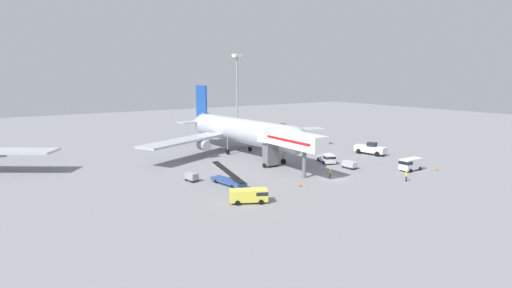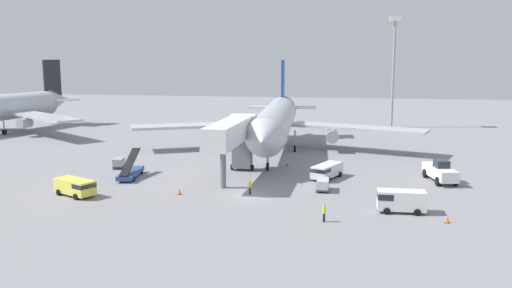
{
  "view_description": "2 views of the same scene",
  "coord_description": "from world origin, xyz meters",
  "views": [
    {
      "loc": [
        -49.52,
        -48.93,
        17.42
      ],
      "look_at": [
        -3.59,
        18.49,
        3.76
      ],
      "focal_mm": 28.88,
      "sensor_mm": 36.0,
      "label": 1
    },
    {
      "loc": [
        10.44,
        -57.13,
        15.4
      ],
      "look_at": [
        -2.58,
        18.92,
        2.83
      ],
      "focal_mm": 37.46,
      "sensor_mm": 36.0,
      "label": 2
    }
  ],
  "objects": [
    {
      "name": "pushback_tug",
      "position": [
        22.13,
        11.03,
        1.28
      ],
      "size": [
        3.55,
        7.34,
        2.78
      ],
      "color": "white",
      "rests_on": "ground"
    },
    {
      "name": "service_van_far_right",
      "position": [
        -19.35,
        -3.12,
        1.09
      ],
      "size": [
        5.57,
        4.2,
        1.89
      ],
      "color": "#E5DB4C",
      "rests_on": "ground"
    },
    {
      "name": "ground_crew_worker_foreground",
      "position": [
        8.56,
        -8.07,
        0.91
      ],
      "size": [
        0.36,
        0.36,
        1.73
      ],
      "color": "#1E2333",
      "rests_on": "ground"
    },
    {
      "name": "airplane_at_gate",
      "position": [
        -0.94,
        28.58,
        5.16
      ],
      "size": [
        49.01,
        44.5,
        14.89
      ],
      "color": "#B7BCC6",
      "rests_on": "ground"
    },
    {
      "name": "baggage_cart_near_left",
      "position": [
        -20.96,
        12.02,
        0.78
      ],
      "size": [
        1.63,
        2.52,
        1.41
      ],
      "color": "#38383D",
      "rests_on": "ground"
    },
    {
      "name": "belt_loader_truck",
      "position": [
        -16.99,
        6.73,
        0.78
      ],
      "size": [
        2.94,
        7.24,
        3.31
      ],
      "color": "#2D4C8E",
      "rests_on": "ground"
    },
    {
      "name": "safety_cone_charlie",
      "position": [
        20.03,
        -6.42,
        0.34
      ],
      "size": [
        0.45,
        0.45,
        0.69
      ],
      "color": "black",
      "rests_on": "ground"
    },
    {
      "name": "jet_bridge",
      "position": [
        -3.74,
        8.43,
        5.73
      ],
      "size": [
        3.7,
        16.69,
        7.65
      ],
      "color": "silver",
      "rests_on": "ground"
    },
    {
      "name": "baggage_cart_far_center",
      "position": [
        7.9,
        3.91,
        0.77
      ],
      "size": [
        1.38,
        2.78,
        1.38
      ],
      "color": "#38383D",
      "rests_on": "ground"
    },
    {
      "name": "safety_cone_alpha",
      "position": [
        -8.08,
        -0.56,
        0.35
      ],
      "size": [
        0.47,
        0.47,
        0.71
      ],
      "color": "black",
      "rests_on": "ground"
    },
    {
      "name": "safety_cone_bravo",
      "position": [
        2.24,
        17.29,
        0.36
      ],
      "size": [
        0.48,
        0.48,
        0.73
      ],
      "color": "black",
      "rests_on": "ground"
    },
    {
      "name": "service_van_outer_left",
      "position": [
        8.05,
        10.36,
        1.07
      ],
      "size": [
        4.11,
        5.93,
        1.84
      ],
      "color": "silver",
      "rests_on": "ground"
    },
    {
      "name": "apron_light_mast",
      "position": [
        20.22,
        64.16,
        16.87
      ],
      "size": [
        2.4,
        2.4,
        24.07
      ],
      "color": "#93969B",
      "rests_on": "ground"
    },
    {
      "name": "ground_plane",
      "position": [
        0.0,
        0.0,
        0.0
      ],
      "size": [
        300.0,
        300.0,
        0.0
      ],
      "primitive_type": "plane",
      "color": "gray"
    },
    {
      "name": "ground_crew_worker_midground",
      "position": [
        -0.18,
        0.81,
        0.87
      ],
      "size": [
        0.36,
        0.36,
        1.63
      ],
      "color": "#1E2333",
      "rests_on": "ground"
    },
    {
      "name": "service_van_mid_right",
      "position": [
        15.91,
        -3.59,
        1.27
      ],
      "size": [
        4.74,
        2.31,
        2.23
      ],
      "color": "white",
      "rests_on": "ground"
    }
  ]
}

